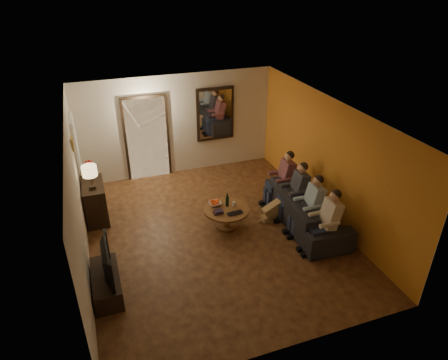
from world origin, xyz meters
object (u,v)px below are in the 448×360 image
object	(u,v)px
sofa	(306,209)
dog	(273,209)
person_a	(327,223)
coffee_table	(227,218)
person_d	(283,180)
person_c	(296,193)
dresser	(95,201)
table_lamp	(91,177)
bowl	(215,204)
tv_stand	(107,283)
wine_bottle	(227,200)
tv	(102,261)
laptop	(236,214)
person_b	(310,207)

from	to	relation	value
sofa	dog	distance (m)	0.69
person_a	coffee_table	distance (m)	2.06
person_d	dog	size ratio (longest dim) A/B	2.14
sofa	person_c	world-z (taller)	person_c
sofa	person_a	world-z (taller)	person_a
dresser	table_lamp	xyz separation A→B (m)	(0.00, -0.22, 0.69)
person_a	person_d	world-z (taller)	same
person_a	bowl	size ratio (longest dim) A/B	4.63
tv_stand	wine_bottle	bearing A→B (deg)	25.10
tv	person_c	size ratio (longest dim) A/B	0.84
person_c	dresser	bearing A→B (deg)	161.33
dresser	person_d	size ratio (longest dim) A/B	0.80
bowl	wine_bottle	world-z (taller)	wine_bottle
tv_stand	dog	xyz separation A→B (m)	(3.59, 1.02, 0.10)
table_lamp	person_c	distance (m)	4.28
coffee_table	laptop	size ratio (longest dim) A/B	2.88
tv	person_b	distance (m)	4.11
person_d	wine_bottle	bearing A→B (deg)	-165.96
tv	person_d	distance (m)	4.39
person_c	coffee_table	xyz separation A→B (m)	(-1.53, 0.13, -0.38)
wine_bottle	bowl	bearing A→B (deg)	152.45
dresser	dog	xyz separation A→B (m)	(3.59, -1.35, -0.14)
wine_bottle	dresser	bearing A→B (deg)	156.12
person_a	table_lamp	bearing A→B (deg)	149.99
dresser	person_d	xyz separation A→B (m)	(4.09, -0.78, 0.18)
dresser	sofa	xyz separation A→B (m)	(4.19, -1.68, -0.07)
tv_stand	laptop	xyz separation A→B (m)	(2.65, 0.84, 0.28)
tv_stand	laptop	size ratio (longest dim) A/B	3.35
coffee_table	laptop	world-z (taller)	laptop
sofa	laptop	xyz separation A→B (m)	(-1.53, 0.15, 0.11)
tv_stand	dog	distance (m)	3.73
person_c	wine_bottle	size ratio (longest dim) A/B	3.87
person_b	person_a	bearing A→B (deg)	-90.00
table_lamp	tv_stand	distance (m)	2.35
person_d	wine_bottle	xyz separation A→B (m)	(-1.48, -0.37, 0.01)
tv_stand	person_d	size ratio (longest dim) A/B	0.92
person_d	tv	bearing A→B (deg)	-158.74
person_b	person_d	bearing A→B (deg)	90.00
table_lamp	tv	bearing A→B (deg)	-90.00
sofa	person_c	distance (m)	0.40
dresser	person_b	world-z (taller)	person_b
person_b	coffee_table	xyz separation A→B (m)	(-1.53, 0.73, -0.38)
tv_stand	sofa	bearing A→B (deg)	9.36
tv_stand	bowl	xyz separation A→B (m)	(2.37, 1.34, 0.30)
table_lamp	dog	distance (m)	3.85
dresser	coffee_table	size ratio (longest dim) A/B	1.01
table_lamp	person_d	size ratio (longest dim) A/B	0.45
person_b	bowl	xyz separation A→B (m)	(-1.71, 0.95, -0.12)
tv	dog	xyz separation A→B (m)	(3.59, 1.02, -0.38)
person_c	laptop	world-z (taller)	person_c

